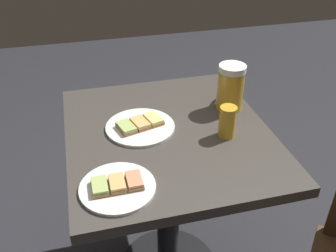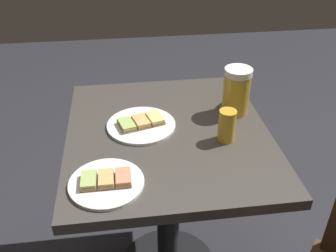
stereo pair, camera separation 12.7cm
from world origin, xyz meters
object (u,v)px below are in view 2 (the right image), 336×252
(plate_near, at_px, (141,124))
(beer_mug, at_px, (237,90))
(beer_glass_small, at_px, (227,126))
(plate_far, at_px, (106,182))

(plate_near, distance_m, beer_mug, 0.36)
(plate_near, relative_size, beer_glass_small, 2.17)
(plate_near, xyz_separation_m, beer_glass_small, (0.12, 0.27, 0.05))
(plate_near, relative_size, plate_far, 1.12)
(plate_near, distance_m, plate_far, 0.31)
(plate_far, relative_size, beer_mug, 1.23)
(plate_near, xyz_separation_m, beer_mug, (-0.06, 0.35, 0.08))
(plate_far, bearing_deg, plate_near, 157.46)
(plate_far, distance_m, beer_glass_small, 0.43)
(plate_near, bearing_deg, beer_glass_small, 66.64)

